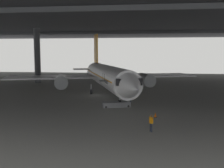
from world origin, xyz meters
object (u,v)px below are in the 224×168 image
Objects in this scene: boarding_stairs at (116,102)px; crew_worker_by_stairs at (130,98)px; traffic_cone_orange at (155,115)px; airplane_main at (107,76)px; crew_worker_near_nose at (151,122)px.

boarding_stairs is 3.01m from crew_worker_by_stairs.
airplane_main is at bearing 117.44° from traffic_cone_orange.
boarding_stairs is at bearing 133.40° from traffic_cone_orange.
airplane_main reaches higher than boarding_stairs.
crew_worker_by_stairs is (4.64, -7.52, -2.52)m from airplane_main.
traffic_cone_orange is at bearing 84.21° from crew_worker_near_nose.
crew_worker_near_nose is 2.74× the size of traffic_cone_orange.
crew_worker_near_nose is at bearing -78.73° from crew_worker_by_stairs.
crew_worker_by_stairs is (1.91, 2.32, 0.21)m from boarding_stairs.
airplane_main is 21.75× the size of crew_worker_near_nose.
airplane_main is at bearing 109.11° from crew_worker_near_nose.
crew_worker_near_nose is at bearing -70.89° from airplane_main.
traffic_cone_orange is at bearing -66.95° from crew_worker_by_stairs.
boarding_stairs is (2.74, -9.85, -2.73)m from airplane_main.
boarding_stairs is 12.41m from crew_worker_near_nose.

